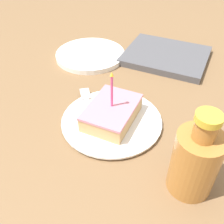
{
  "coord_description": "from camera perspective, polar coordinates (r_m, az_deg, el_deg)",
  "views": [
    {
      "loc": [
        -0.2,
        0.41,
        0.42
      ],
      "look_at": [
        -0.01,
        -0.0,
        0.03
      ],
      "focal_mm": 42.0,
      "sensor_mm": 36.0,
      "label": 1
    }
  ],
  "objects": [
    {
      "name": "side_plate",
      "position": [
        0.88,
        -4.72,
        12.31
      ],
      "size": [
        0.22,
        0.22,
        0.02
      ],
      "color": "white",
      "rests_on": "ground_plane"
    },
    {
      "name": "bottle",
      "position": [
        0.47,
        17.67,
        -10.08
      ],
      "size": [
        0.08,
        0.08,
        0.17
      ],
      "color": "#B27233",
      "rests_on": "ground_plane"
    },
    {
      "name": "ground_plane",
      "position": [
        0.63,
        -0.68,
        -3.5
      ],
      "size": [
        2.4,
        2.4,
        0.04
      ],
      "color": "brown",
      "rests_on": "ground"
    },
    {
      "name": "cake_slice",
      "position": [
        0.6,
        -0.07,
        -0.12
      ],
      "size": [
        0.1,
        0.14,
        0.13
      ],
      "color": "tan",
      "rests_on": "plate"
    },
    {
      "name": "fork",
      "position": [
        0.65,
        -5.24,
        1.5
      ],
      "size": [
        0.11,
        0.14,
        0.0
      ],
      "color": "#B2B2B7",
      "rests_on": "plate"
    },
    {
      "name": "plate",
      "position": [
        0.61,
        -0.0,
        -1.8
      ],
      "size": [
        0.23,
        0.23,
        0.01
      ],
      "color": "white",
      "rests_on": "ground_plane"
    },
    {
      "name": "marble_board",
      "position": [
        0.88,
        11.64,
        11.89
      ],
      "size": [
        0.26,
        0.22,
        0.02
      ],
      "color": "#4C4C51",
      "rests_on": "ground_plane"
    }
  ]
}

